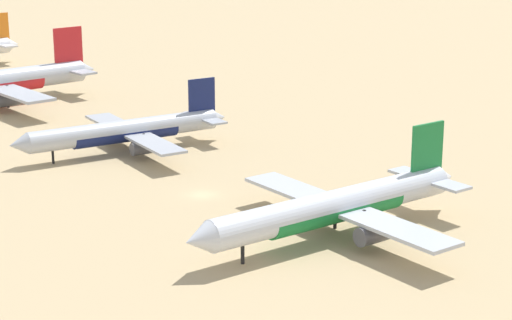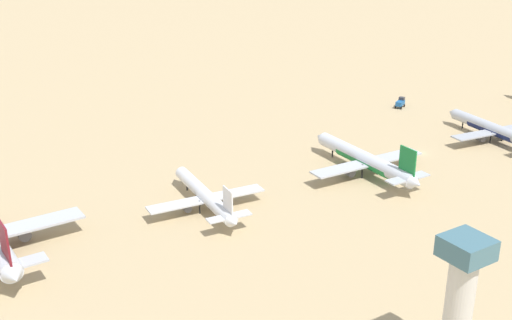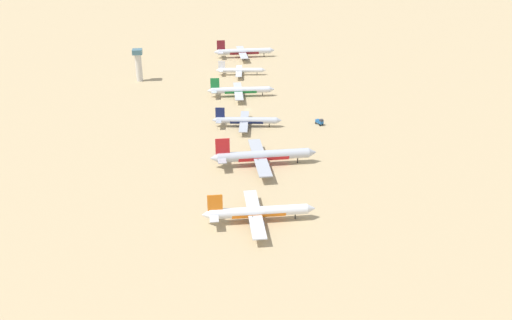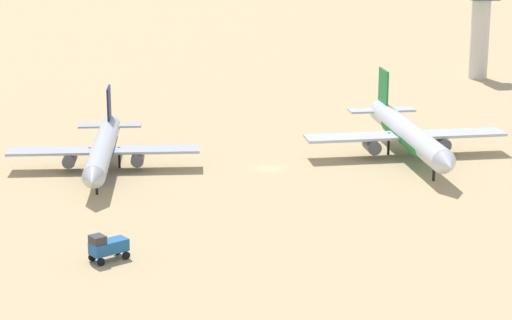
{
  "view_description": "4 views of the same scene",
  "coord_description": "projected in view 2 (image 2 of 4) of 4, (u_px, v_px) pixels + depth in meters",
  "views": [
    {
      "loc": [
        79.66,
        113.22,
        44.29
      ],
      "look_at": [
        -6.75,
        5.05,
        5.57
      ],
      "focal_mm": 65.14,
      "sensor_mm": 36.0,
      "label": 1
    },
    {
      "loc": [
        -134.34,
        148.88,
        73.47
      ],
      "look_at": [
        10.21,
        56.82,
        6.19
      ],
      "focal_mm": 45.0,
      "sensor_mm": 36.0,
      "label": 2
    },
    {
      "loc": [
        -30.03,
        -329.29,
        122.89
      ],
      "look_at": [
        -3.87,
        -84.53,
        4.22
      ],
      "focal_mm": 37.72,
      "sensor_mm": 36.0,
      "label": 3
    },
    {
      "loc": [
        172.62,
        -34.7,
        49.81
      ],
      "look_at": [
        10.88,
        -4.32,
        4.82
      ],
      "focal_mm": 71.49,
      "sensor_mm": 36.0,
      "label": 4
    }
  ],
  "objects": [
    {
      "name": "parked_jet_3",
      "position": [
        365.0,
        159.0,
        189.16
      ],
      "size": [
        47.11,
        38.21,
        13.6
      ],
      "color": "silver",
      "rests_on": "ground"
    },
    {
      "name": "control_tower",
      "position": [
        460.0,
        294.0,
        106.63
      ],
      "size": [
        7.2,
        7.2,
        24.22
      ],
      "color": "beige",
      "rests_on": "ground"
    },
    {
      "name": "service_truck",
      "position": [
        400.0,
        102.0,
        253.41
      ],
      "size": [
        4.71,
        5.7,
        3.9
      ],
      "color": "#1E5999",
      "rests_on": "ground"
    },
    {
      "name": "ground_plane",
      "position": [
        421.0,
        153.0,
        206.77
      ],
      "size": [
        1800.0,
        1800.0,
        0.0
      ],
      "primitive_type": "plane",
      "color": "tan"
    },
    {
      "name": "parked_jet_2",
      "position": [
        493.0,
        129.0,
        216.71
      ],
      "size": [
        42.27,
        34.48,
        12.19
      ],
      "color": "#B2B7C1",
      "rests_on": "ground"
    },
    {
      "name": "parked_jet_4",
      "position": [
        205.0,
        195.0,
        167.03
      ],
      "size": [
        39.35,
        32.04,
        11.34
      ],
      "color": "silver",
      "rests_on": "ground"
    }
  ]
}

